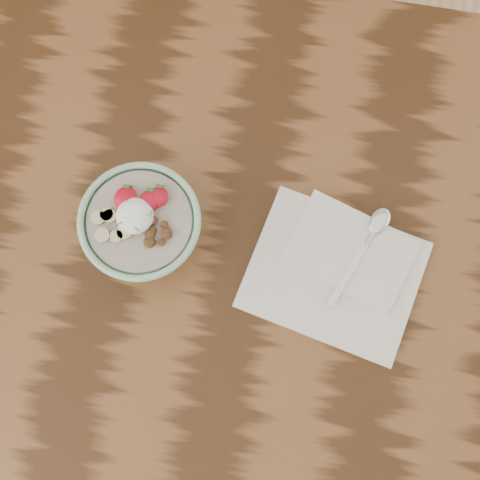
% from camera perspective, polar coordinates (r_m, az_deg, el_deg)
% --- Properties ---
extents(table, '(1.60, 0.90, 0.75)m').
position_cam_1_polar(table, '(1.10, 0.33, -1.38)').
color(table, '#381F0E').
rests_on(table, ground).
extents(breakfast_bowl, '(0.17, 0.17, 0.12)m').
position_cam_1_polar(breakfast_bowl, '(0.97, -8.32, 1.13)').
color(breakfast_bowl, '#92C49C').
rests_on(breakfast_bowl, table).
extents(napkin, '(0.28, 0.25, 0.02)m').
position_cam_1_polar(napkin, '(1.01, 8.29, -2.53)').
color(napkin, silver).
rests_on(napkin, table).
extents(spoon, '(0.08, 0.17, 0.01)m').
position_cam_1_polar(spoon, '(1.01, 11.18, 0.48)').
color(spoon, silver).
rests_on(spoon, napkin).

